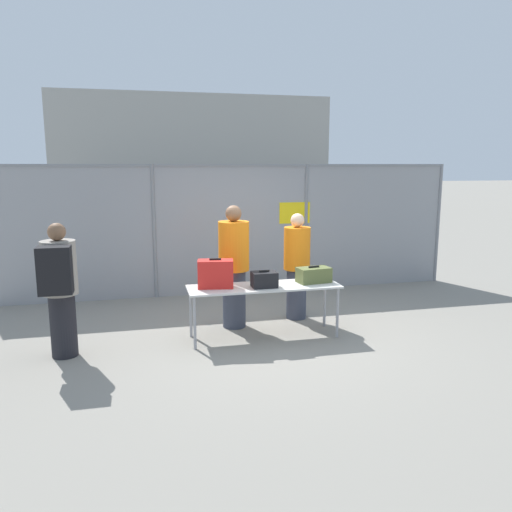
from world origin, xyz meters
The scene contains 11 objects.
ground_plane centered at (0.00, 0.00, 0.00)m, with size 120.00×120.00×0.00m, color gray.
fence_section centered at (0.01, 2.36, 1.25)m, with size 8.62×0.07×2.40m.
inspection_table centered at (-0.04, -0.18, 0.68)m, with size 2.11×0.61×0.74m.
suitcase_red centered at (-0.70, -0.12, 0.93)m, with size 0.51×0.32×0.40m.
suitcase_black centered at (-0.06, -0.25, 0.85)m, with size 0.34×0.25×0.24m.
suitcase_olive centered at (0.70, -0.14, 0.85)m, with size 0.49×0.32×0.24m.
traveler_hooded centered at (-2.66, -0.34, 0.93)m, with size 0.42×0.65×1.69m.
security_worker_near centered at (-0.36, 0.38, 0.94)m, with size 0.45×0.45×1.81m.
security_worker_far centered at (0.67, 0.57, 0.86)m, with size 0.41×0.41×1.66m.
utility_trailer centered at (1.04, 4.33, 0.44)m, with size 3.84×2.12×0.75m.
distant_hangar centered at (1.36, 24.88, 3.00)m, with size 14.56×10.48×6.00m.
Camera 1 is at (-1.69, -6.67, 2.39)m, focal length 35.00 mm.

